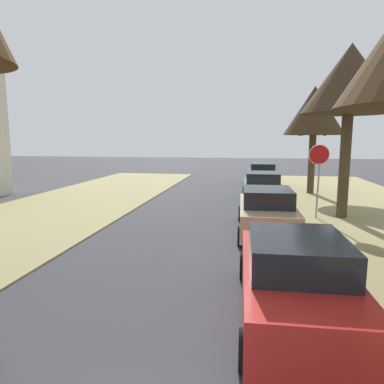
{
  "coord_description": "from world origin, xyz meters",
  "views": [
    {
      "loc": [
        1.6,
        -1.48,
        3.23
      ],
      "look_at": [
        -0.03,
        8.36,
        1.71
      ],
      "focal_mm": 32.59,
      "sensor_mm": 36.0,
      "label": 1
    }
  ],
  "objects_px": {
    "street_tree_right_mid_b": "(350,80)",
    "parked_sedan_navy": "(262,175)",
    "parked_sedan_red": "(294,280)",
    "street_tree_right_far": "(314,112)",
    "parked_sedan_tan": "(267,212)",
    "parked_sedan_green": "(262,189)",
    "stop_sign_far": "(319,165)"
  },
  "relations": [
    {
      "from": "street_tree_right_mid_b",
      "to": "parked_sedan_navy",
      "type": "height_order",
      "value": "street_tree_right_mid_b"
    },
    {
      "from": "street_tree_right_mid_b",
      "to": "street_tree_right_far",
      "type": "xyz_separation_m",
      "value": [
        -0.18,
        6.58,
        -0.68
      ]
    },
    {
      "from": "stop_sign_far",
      "to": "street_tree_right_far",
      "type": "relative_size",
      "value": 0.48
    },
    {
      "from": "street_tree_right_mid_b",
      "to": "street_tree_right_far",
      "type": "relative_size",
      "value": 1.1
    },
    {
      "from": "street_tree_right_mid_b",
      "to": "parked_sedan_navy",
      "type": "bearing_deg",
      "value": 106.15
    },
    {
      "from": "street_tree_right_far",
      "to": "parked_sedan_tan",
      "type": "distance_m",
      "value": 10.65
    },
    {
      "from": "parked_sedan_green",
      "to": "parked_sedan_red",
      "type": "bearing_deg",
      "value": -89.05
    },
    {
      "from": "street_tree_right_far",
      "to": "parked_sedan_red",
      "type": "relative_size",
      "value": 1.4
    },
    {
      "from": "parked_sedan_red",
      "to": "parked_sedan_tan",
      "type": "bearing_deg",
      "value": 92.17
    },
    {
      "from": "parked_sedan_green",
      "to": "stop_sign_far",
      "type": "bearing_deg",
      "value": -58.82
    },
    {
      "from": "street_tree_right_far",
      "to": "parked_sedan_red",
      "type": "distance_m",
      "value": 16.04
    },
    {
      "from": "street_tree_right_far",
      "to": "parked_sedan_green",
      "type": "relative_size",
      "value": 1.4
    },
    {
      "from": "street_tree_right_mid_b",
      "to": "parked_sedan_tan",
      "type": "distance_m",
      "value": 6.37
    },
    {
      "from": "street_tree_right_mid_b",
      "to": "parked_sedan_navy",
      "type": "xyz_separation_m",
      "value": [
        -2.91,
        10.05,
        -4.77
      ]
    },
    {
      "from": "street_tree_right_mid_b",
      "to": "street_tree_right_far",
      "type": "distance_m",
      "value": 6.61
    },
    {
      "from": "street_tree_right_far",
      "to": "parked_sedan_navy",
      "type": "xyz_separation_m",
      "value": [
        -2.73,
        3.47,
        -4.09
      ]
    },
    {
      "from": "stop_sign_far",
      "to": "street_tree_right_far",
      "type": "xyz_separation_m",
      "value": [
        0.87,
        6.87,
        2.61
      ]
    },
    {
      "from": "parked_sedan_tan",
      "to": "street_tree_right_mid_b",
      "type": "bearing_deg",
      "value": 41.53
    },
    {
      "from": "stop_sign_far",
      "to": "street_tree_right_mid_b",
      "type": "height_order",
      "value": "street_tree_right_mid_b"
    },
    {
      "from": "parked_sedan_tan",
      "to": "parked_sedan_green",
      "type": "height_order",
      "value": "same"
    },
    {
      "from": "parked_sedan_red",
      "to": "parked_sedan_green",
      "type": "xyz_separation_m",
      "value": [
        -0.2,
        11.83,
        0.0
      ]
    },
    {
      "from": "street_tree_right_far",
      "to": "parked_sedan_green",
      "type": "height_order",
      "value": "street_tree_right_far"
    },
    {
      "from": "parked_sedan_tan",
      "to": "stop_sign_far",
      "type": "bearing_deg",
      "value": 49.9
    },
    {
      "from": "parked_sedan_green",
      "to": "parked_sedan_navy",
      "type": "bearing_deg",
      "value": 88.14
    },
    {
      "from": "street_tree_right_far",
      "to": "parked_sedan_red",
      "type": "height_order",
      "value": "street_tree_right_far"
    },
    {
      "from": "stop_sign_far",
      "to": "parked_sedan_navy",
      "type": "height_order",
      "value": "stop_sign_far"
    },
    {
      "from": "street_tree_right_mid_b",
      "to": "parked_sedan_tan",
      "type": "xyz_separation_m",
      "value": [
        -3.16,
        -2.8,
        -4.77
      ]
    },
    {
      "from": "stop_sign_far",
      "to": "street_tree_right_mid_b",
      "type": "relative_size",
      "value": 0.43
    },
    {
      "from": "parked_sedan_tan",
      "to": "parked_sedan_green",
      "type": "bearing_deg",
      "value": 89.73
    },
    {
      "from": "street_tree_right_far",
      "to": "street_tree_right_mid_b",
      "type": "bearing_deg",
      "value": -88.46
    },
    {
      "from": "street_tree_right_far",
      "to": "parked_sedan_navy",
      "type": "relative_size",
      "value": 1.4
    },
    {
      "from": "street_tree_right_mid_b",
      "to": "parked_sedan_red",
      "type": "bearing_deg",
      "value": -108.69
    }
  ]
}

